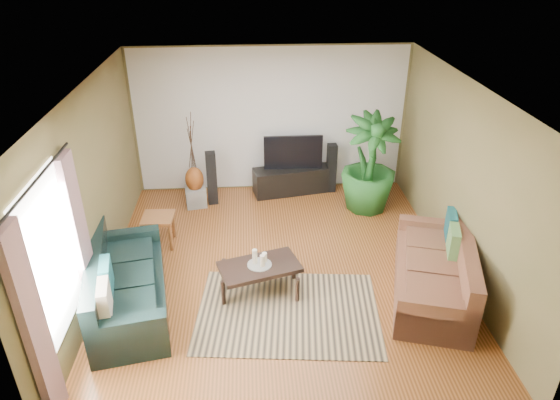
{
  "coord_description": "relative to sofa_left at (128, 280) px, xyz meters",
  "views": [
    {
      "loc": [
        -0.42,
        -5.98,
        4.34
      ],
      "look_at": [
        0.0,
        0.2,
        1.05
      ],
      "focal_mm": 32.0,
      "sensor_mm": 36.0,
      "label": 1
    }
  ],
  "objects": [
    {
      "name": "speaker_right",
      "position": [
        3.15,
        3.19,
        0.05
      ],
      "size": [
        0.17,
        0.19,
        0.94
      ],
      "primitive_type": "cube",
      "rotation": [
        0.0,
        0.0,
        0.03
      ],
      "color": "black",
      "rests_on": "floor"
    },
    {
      "name": "speaker_left",
      "position": [
        0.93,
        2.86,
        0.07
      ],
      "size": [
        0.2,
        0.22,
        0.98
      ],
      "primitive_type": "cube",
      "rotation": [
        0.0,
        0.0,
        0.11
      ],
      "color": "black",
      "rests_on": "floor"
    },
    {
      "name": "candle_mid",
      "position": [
        1.74,
        0.17,
        0.1
      ],
      "size": [
        0.07,
        0.07,
        0.16
      ],
      "primitive_type": "cylinder",
      "color": "beige",
      "rests_on": "candle_tray"
    },
    {
      "name": "sofa_right",
      "position": [
        4.02,
        0.03,
        0.0
      ],
      "size": [
        1.5,
        2.27,
        0.85
      ],
      "primitive_type": "cube",
      "rotation": [
        0.0,
        0.0,
        -1.86
      ],
      "color": "brown",
      "rests_on": "floor"
    },
    {
      "name": "wall_left",
      "position": [
        -0.48,
        0.69,
        0.92
      ],
      "size": [
        0.0,
        5.5,
        5.5
      ],
      "primitive_type": "plane",
      "rotation": [
        1.57,
        0.0,
        1.57
      ],
      "color": "brown",
      "rests_on": "ground"
    },
    {
      "name": "plant_pot",
      "position": [
        3.68,
        2.47,
        -0.3
      ],
      "size": [
        0.32,
        0.32,
        0.25
      ],
      "primitive_type": "cylinder",
      "color": "black",
      "rests_on": "floor"
    },
    {
      "name": "coffee_table",
      "position": [
        1.7,
        0.21,
        -0.21
      ],
      "size": [
        1.18,
        0.86,
        0.43
      ],
      "primitive_type": "cube",
      "rotation": [
        0.0,
        0.0,
        0.29
      ],
      "color": "black",
      "rests_on": "floor"
    },
    {
      "name": "tv_stand",
      "position": [
        2.42,
        3.19,
        -0.18
      ],
      "size": [
        1.53,
        0.71,
        0.49
      ],
      "primitive_type": "cube",
      "rotation": [
        0.0,
        0.0,
        0.19
      ],
      "color": "black",
      "rests_on": "floor"
    },
    {
      "name": "potted_plant",
      "position": [
        3.68,
        2.47,
        0.44
      ],
      "size": [
        1.11,
        1.11,
        1.72
      ],
      "primitive_type": "imported",
      "rotation": [
        0.0,
        0.0,
        0.16
      ],
      "color": "#1B531E",
      "rests_on": "floor"
    },
    {
      "name": "candle_tall",
      "position": [
        1.64,
        0.24,
        0.13
      ],
      "size": [
        0.07,
        0.07,
        0.21
      ],
      "primitive_type": "cylinder",
      "color": "silver",
      "rests_on": "candle_tray"
    },
    {
      "name": "ceiling",
      "position": [
        2.02,
        0.69,
        2.28
      ],
      "size": [
        5.5,
        5.5,
        0.0
      ],
      "primitive_type": "plane",
      "rotation": [
        3.14,
        0.0,
        0.0
      ],
      "color": "white",
      "rests_on": "ground"
    },
    {
      "name": "wall_right",
      "position": [
        4.52,
        0.69,
        0.92
      ],
      "size": [
        0.0,
        5.5,
        5.5
      ],
      "primitive_type": "plane",
      "rotation": [
        1.57,
        0.0,
        -1.57
      ],
      "color": "brown",
      "rests_on": "ground"
    },
    {
      "name": "wall_front",
      "position": [
        2.02,
        -2.06,
        0.93
      ],
      "size": [
        5.0,
        0.0,
        5.0
      ],
      "primitive_type": "plane",
      "rotation": [
        -1.57,
        0.0,
        0.0
      ],
      "color": "brown",
      "rests_on": "ground"
    },
    {
      "name": "candle_short",
      "position": [
        1.77,
        0.27,
        0.09
      ],
      "size": [
        0.07,
        0.07,
        0.13
      ],
      "primitive_type": "cylinder",
      "color": "white",
      "rests_on": "candle_tray"
    },
    {
      "name": "floor",
      "position": [
        2.02,
        0.69,
        -0.42
      ],
      "size": [
        5.5,
        5.5,
        0.0
      ],
      "primitive_type": "plane",
      "color": "#985227",
      "rests_on": "ground"
    },
    {
      "name": "window_pane",
      "position": [
        -0.46,
        -0.91,
        0.97
      ],
      "size": [
        0.0,
        1.8,
        1.8
      ],
      "primitive_type": "plane",
      "rotation": [
        1.57,
        0.0,
        1.57
      ],
      "color": "white",
      "rests_on": "ground"
    },
    {
      "name": "pedestal",
      "position": [
        0.63,
        2.78,
        -0.25
      ],
      "size": [
        0.41,
        0.41,
        0.36
      ],
      "primitive_type": "cube",
      "rotation": [
        0.0,
        0.0,
        0.17
      ],
      "color": "gray",
      "rests_on": "floor"
    },
    {
      "name": "curtain_far",
      "position": [
        -0.41,
        -0.16,
        0.72
      ],
      "size": [
        0.08,
        0.35,
        2.2
      ],
      "primitive_type": "cube",
      "color": "gray",
      "rests_on": "ground"
    },
    {
      "name": "curtain_rod",
      "position": [
        -0.41,
        -0.91,
        1.87
      ],
      "size": [
        0.03,
        1.9,
        0.03
      ],
      "primitive_type": "cylinder",
      "rotation": [
        1.57,
        0.0,
        0.0
      ],
      "color": "black",
      "rests_on": "ground"
    },
    {
      "name": "sofa_left",
      "position": [
        0.0,
        0.0,
        0.0
      ],
      "size": [
        1.27,
        2.22,
        0.85
      ],
      "primitive_type": "cube",
      "rotation": [
        0.0,
        0.0,
        1.76
      ],
      "color": "black",
      "rests_on": "floor"
    },
    {
      "name": "area_rug",
      "position": [
        2.05,
        -0.25,
        -0.42
      ],
      "size": [
        2.5,
        1.89,
        0.01
      ],
      "primitive_type": "cube",
      "rotation": [
        0.0,
        0.0,
        -0.1
      ],
      "color": "tan",
      "rests_on": "floor"
    },
    {
      "name": "wall_back",
      "position": [
        2.02,
        3.44,
        0.93
      ],
      "size": [
        5.0,
        0.0,
        5.0
      ],
      "primitive_type": "plane",
      "rotation": [
        1.57,
        0.0,
        0.0
      ],
      "color": "brown",
      "rests_on": "ground"
    },
    {
      "name": "backwall_panel",
      "position": [
        2.02,
        3.43,
        0.93
      ],
      "size": [
        4.9,
        0.0,
        4.9
      ],
      "primitive_type": "plane",
      "rotation": [
        1.57,
        0.0,
        0.0
      ],
      "color": "white",
      "rests_on": "ground"
    },
    {
      "name": "side_table",
      "position": [
        0.17,
        1.51,
        -0.18
      ],
      "size": [
        0.49,
        0.49,
        0.5
      ],
      "primitive_type": "cube",
      "rotation": [
        0.0,
        0.0,
        -0.03
      ],
      "color": "brown",
      "rests_on": "floor"
    },
    {
      "name": "vase",
      "position": [
        0.63,
        2.78,
        0.09
      ],
      "size": [
        0.33,
        0.33,
        0.46
      ],
      "primitive_type": "ellipsoid",
      "color": "brown",
      "rests_on": "pedestal"
    },
    {
      "name": "curtain_near",
      "position": [
        -0.41,
        -1.66,
        0.72
      ],
      "size": [
        0.08,
        0.35,
        2.2
      ],
      "primitive_type": "cube",
      "color": "gray",
      "rests_on": "ground"
    },
    {
      "name": "television",
      "position": [
        2.42,
        3.19,
        0.38
      ],
      "size": [
        1.08,
        0.06,
        0.64
      ],
      "primitive_type": "cube",
      "color": "black",
      "rests_on": "tv_stand"
    },
    {
      "name": "candle_tray",
      "position": [
        1.7,
        0.21,
        0.02
      ],
      "size": [
        0.33,
        0.33,
        0.01
      ],
      "primitive_type": "cylinder",
      "color": "gray",
      "rests_on": "coffee_table"
    }
  ]
}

